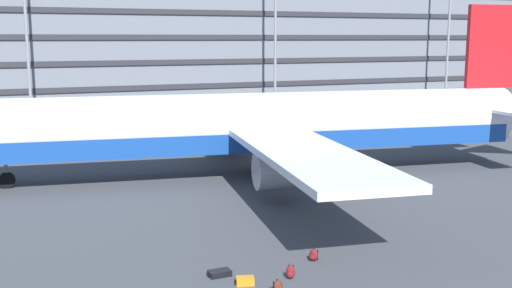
{
  "coord_description": "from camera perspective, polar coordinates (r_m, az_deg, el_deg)",
  "views": [
    {
      "loc": [
        -18.39,
        -36.54,
        8.44
      ],
      "look_at": [
        -6.39,
        -7.59,
        3.0
      ],
      "focal_mm": 43.11,
      "sensor_mm": 36.0,
      "label": 1
    }
  ],
  "objects": [
    {
      "name": "light_mast_left",
      "position": [
        77.8,
        -20.67,
        12.12
      ],
      "size": [
        1.8,
        0.5,
        21.37
      ],
      "color": "gray",
      "rests_on": "ground_plane"
    },
    {
      "name": "backpack_teal",
      "position": [
        23.97,
        5.35,
        -10.25
      ],
      "size": [
        0.41,
        0.45,
        0.51
      ],
      "color": "maroon",
      "rests_on": "ground_plane"
    },
    {
      "name": "ground_plane",
      "position": [
        41.77,
        4.13,
        -1.84
      ],
      "size": [
        600.0,
        600.0,
        0.0
      ],
      "primitive_type": "plane",
      "color": "#424449"
    },
    {
      "name": "backpack_upright",
      "position": [
        22.25,
        3.22,
        -11.79
      ],
      "size": [
        0.41,
        0.4,
        0.55
      ],
      "color": "maroon",
      "rests_on": "ground_plane"
    },
    {
      "name": "suitcase_scuffed",
      "position": [
        21.78,
        -1.02,
        -12.58
      ],
      "size": [
        0.72,
        0.57,
        0.26
      ],
      "color": "orange",
      "rests_on": "ground_plane"
    },
    {
      "name": "backpack_small",
      "position": [
        21.19,
        2.08,
        -13.05
      ],
      "size": [
        0.44,
        0.39,
        0.46
      ],
      "color": "#592619",
      "rests_on": "ground_plane"
    },
    {
      "name": "light_mast_center_left",
      "position": [
        85.29,
        1.82,
        12.93
      ],
      "size": [
        1.8,
        0.5,
        22.68
      ],
      "color": "gray",
      "rests_on": "ground_plane"
    },
    {
      "name": "airliner",
      "position": [
        37.8,
        -0.67,
        1.73
      ],
      "size": [
        42.08,
        34.28,
        10.58
      ],
      "color": "silver",
      "rests_on": "ground_plane"
    },
    {
      "name": "terminal_structure",
      "position": [
        92.45,
        -11.19,
        9.7
      ],
      "size": [
        179.28,
        14.5,
        17.0
      ],
      "color": "slate",
      "rests_on": "ground_plane"
    },
    {
      "name": "suitcase_orange",
      "position": [
        22.53,
        -3.4,
        -11.88
      ],
      "size": [
        0.84,
        0.51,
        0.21
      ],
      "color": "black",
      "rests_on": "ground_plane"
    }
  ]
}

